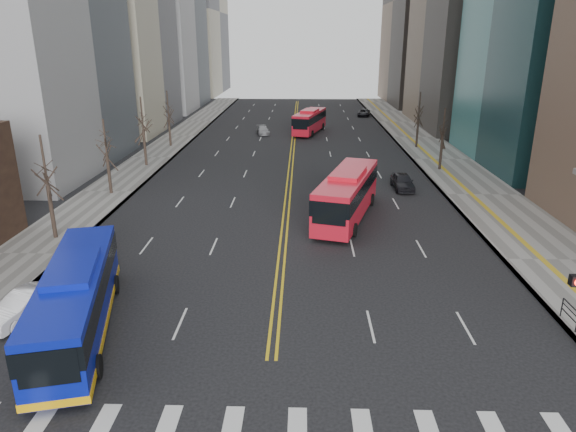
% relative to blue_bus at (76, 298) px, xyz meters
% --- Properties ---
extents(sidewalk_right, '(7.00, 130.00, 0.15)m').
position_rel_blue_bus_xyz_m(sidewalk_right, '(26.76, 37.91, -1.77)').
color(sidewalk_right, slate).
rests_on(sidewalk_right, ground).
extents(sidewalk_left, '(5.00, 130.00, 0.15)m').
position_rel_blue_bus_xyz_m(sidewalk_left, '(-7.24, 37.91, -1.77)').
color(sidewalk_left, slate).
rests_on(sidewalk_left, ground).
extents(centerline, '(0.55, 100.00, 0.01)m').
position_rel_blue_bus_xyz_m(centerline, '(9.26, 47.91, -1.83)').
color(centerline, gold).
rests_on(centerline, ground).
extents(street_trees, '(35.20, 47.20, 7.60)m').
position_rel_blue_bus_xyz_m(street_trees, '(2.08, 27.46, 3.03)').
color(street_trees, black).
rests_on(street_trees, ground).
extents(blue_bus, '(5.42, 12.32, 3.51)m').
position_rel_blue_bus_xyz_m(blue_bus, '(0.00, 0.00, 0.00)').
color(blue_bus, '#0A18A2').
rests_on(blue_bus, ground).
extents(red_bus_near, '(6.04, 12.32, 3.79)m').
position_rel_blue_bus_xyz_m(red_bus_near, '(14.03, 17.07, 0.26)').
color(red_bus_near, red).
rests_on(red_bus_near, ground).
extents(red_bus_far, '(5.26, 11.29, 3.49)m').
position_rel_blue_bus_xyz_m(red_bus_far, '(11.58, 55.98, 0.10)').
color(red_bus_far, red).
rests_on(red_bus_far, ground).
extents(car_white, '(2.95, 4.62, 1.44)m').
position_rel_blue_bus_xyz_m(car_white, '(-3.24, 1.21, -1.12)').
color(car_white, white).
rests_on(car_white, ground).
extents(car_dark_mid, '(1.84, 4.40, 1.49)m').
position_rel_blue_bus_xyz_m(car_dark_mid, '(19.92, 25.48, -1.10)').
color(car_dark_mid, black).
rests_on(car_dark_mid, ground).
extents(car_silver, '(2.44, 4.29, 1.17)m').
position_rel_blue_bus_xyz_m(car_silver, '(4.64, 54.60, -1.25)').
color(car_silver, '#9A9A9F').
rests_on(car_silver, ground).
extents(car_dark_far, '(2.87, 4.76, 1.23)m').
position_rel_blue_bus_xyz_m(car_dark_far, '(21.76, 74.27, -1.22)').
color(car_dark_far, black).
rests_on(car_dark_far, ground).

